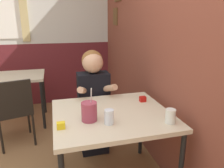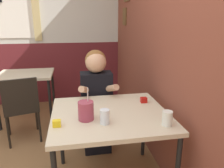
{
  "view_description": "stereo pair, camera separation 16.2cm",
  "coord_description": "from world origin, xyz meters",
  "px_view_note": "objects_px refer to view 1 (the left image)",
  "views": [
    {
      "loc": [
        0.17,
        -1.24,
        1.51
      ],
      "look_at": [
        0.67,
        0.6,
        0.94
      ],
      "focal_mm": 35.0,
      "sensor_mm": 36.0,
      "label": 1
    },
    {
      "loc": [
        0.33,
        -1.27,
        1.51
      ],
      "look_at": [
        0.67,
        0.6,
        0.94
      ],
      "focal_mm": 35.0,
      "sensor_mm": 36.0,
      "label": 2
    }
  ],
  "objects_px": {
    "main_table": "(112,120)",
    "chair_near_window": "(14,108)",
    "person_seated": "(94,100)",
    "background_table": "(16,81)",
    "cocktail_pitcher": "(89,112)"
  },
  "relations": [
    {
      "from": "background_table",
      "to": "cocktail_pitcher",
      "type": "relative_size",
      "value": 2.92
    },
    {
      "from": "main_table",
      "to": "chair_near_window",
      "type": "bearing_deg",
      "value": 134.52
    },
    {
      "from": "person_seated",
      "to": "background_table",
      "type": "bearing_deg",
      "value": 132.47
    },
    {
      "from": "chair_near_window",
      "to": "cocktail_pitcher",
      "type": "distance_m",
      "value": 1.32
    },
    {
      "from": "background_table",
      "to": "chair_near_window",
      "type": "relative_size",
      "value": 0.92
    },
    {
      "from": "main_table",
      "to": "person_seated",
      "type": "distance_m",
      "value": 0.59
    },
    {
      "from": "main_table",
      "to": "chair_near_window",
      "type": "height_order",
      "value": "chair_near_window"
    },
    {
      "from": "main_table",
      "to": "background_table",
      "type": "height_order",
      "value": "same"
    },
    {
      "from": "main_table",
      "to": "cocktail_pitcher",
      "type": "distance_m",
      "value": 0.27
    },
    {
      "from": "chair_near_window",
      "to": "cocktail_pitcher",
      "type": "height_order",
      "value": "cocktail_pitcher"
    },
    {
      "from": "person_seated",
      "to": "main_table",
      "type": "bearing_deg",
      "value": -85.06
    },
    {
      "from": "chair_near_window",
      "to": "cocktail_pitcher",
      "type": "relative_size",
      "value": 3.17
    },
    {
      "from": "main_table",
      "to": "cocktail_pitcher",
      "type": "relative_size",
      "value": 3.64
    },
    {
      "from": "cocktail_pitcher",
      "to": "background_table",
      "type": "bearing_deg",
      "value": 114.6
    },
    {
      "from": "background_table",
      "to": "person_seated",
      "type": "height_order",
      "value": "person_seated"
    }
  ]
}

